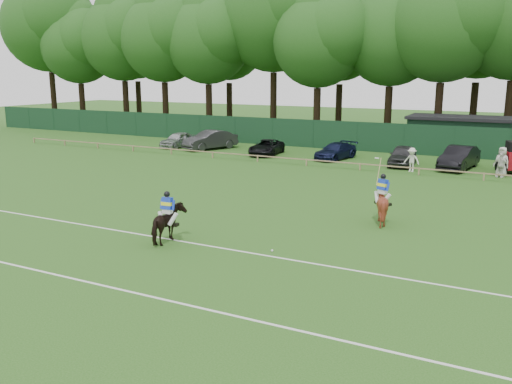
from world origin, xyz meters
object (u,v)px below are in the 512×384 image
Objects in this scene: sedan_silver at (178,140)px; horse_dark at (168,224)px; estate_black at (459,158)px; hatch_grey at (402,156)px; spectator_right at (502,162)px; sedan_grey at (210,140)px; polo_ball at (272,251)px; suv_black at (266,147)px; utility_shed at (459,134)px; spectator_mid at (500,165)px; horse_chestnut at (382,204)px; sedan_navy at (336,151)px; spectator_left at (412,160)px.

horse_dark is at bearing -53.53° from sedan_silver.
hatch_grey is at bearing -165.20° from estate_black.
sedan_grey is at bearing -164.82° from spectator_right.
polo_ball is at bearing -95.11° from hatch_grey.
utility_shed reaches higher than suv_black.
spectator_mid is at bearing 71.10° from polo_ball.
spectator_mid is (4.14, 14.13, -0.07)m from horse_chestnut.
sedan_navy is at bearing -171.71° from estate_black.
suv_black is 17.85m from spectator_right.
horse_dark is 1.11× the size of spectator_left.
estate_black is at bearing 1.86° from sedan_silver.
estate_black is 22.52m from polo_ball.
sedan_navy is at bearing -178.05° from spectator_mid.
spectator_left is at bearing -111.92° from horse_dark.
sedan_grey reaches higher than hatch_grey.
horse_dark is at bearing -38.89° from sedan_grey.
estate_black is (24.02, -0.19, 0.12)m from sedan_silver.
utility_shed reaches higher than hatch_grey.
horse_dark is 0.43× the size of hatch_grey.
spectator_right is (23.59, -2.18, 0.16)m from sedan_grey.
horse_chestnut is 0.39× the size of suv_black.
polo_ball is (5.06, -22.30, -0.59)m from sedan_navy.
spectator_left is 0.20× the size of utility_shed.
sedan_silver is 0.83× the size of estate_black.
hatch_grey is 0.51× the size of utility_shed.
sedan_silver is at bearing 131.79° from polo_ball.
suv_black is at bearing -25.66° from horse_chestnut.
spectator_right is at bearing 71.27° from polo_ball.
sedan_grey is at bearing -158.06° from utility_shed.
sedan_grey is 1.17× the size of hatch_grey.
spectator_mid is (23.55, -2.52, -0.02)m from sedan_grey.
horse_chestnut reaches higher than suv_black.
hatch_grey is 2.18× the size of spectator_right.
spectator_mid is (11.06, 20.89, 0.03)m from horse_dark.
horse_dark is 1.05× the size of horse_chestnut.
sedan_navy is at bearing 169.65° from hatch_grey.
suv_black is 0.91× the size of estate_black.
estate_black is 0.58× the size of utility_shed.
hatch_grey is (11.09, -0.14, 0.11)m from suv_black.
sedan_grey is (3.26, 0.20, 0.14)m from sedan_silver.
polo_ball is (19.96, -22.32, -0.64)m from sedan_silver.
estate_black reaches higher than suv_black.
horse_chestnut is 15.06m from spectator_right.
spectator_right is at bearing -12.70° from suv_black.
spectator_left is 18.36× the size of polo_ball.
suv_black is at bearing -0.31° from sedan_silver.
horse_chestnut reaches higher than hatch_grey.
sedan_navy reaches higher than polo_ball.
spectator_left is (-1.39, 13.64, -0.04)m from horse_chestnut.
horse_chestnut reaches higher than estate_black.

